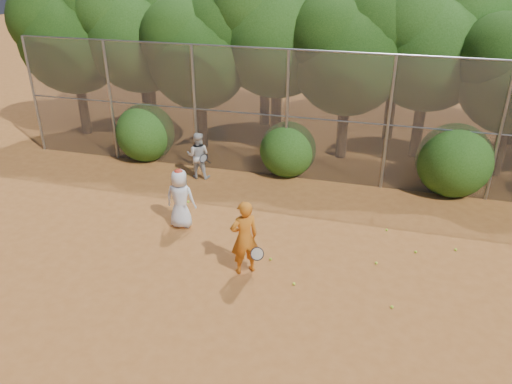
% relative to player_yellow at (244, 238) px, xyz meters
% --- Properties ---
extents(ground, '(80.00, 80.00, 0.00)m').
position_rel_player_yellow_xyz_m(ground, '(0.75, -0.66, -0.89)').
color(ground, '#9A5522').
rests_on(ground, ground).
extents(fence_back, '(20.05, 0.09, 4.03)m').
position_rel_player_yellow_xyz_m(fence_back, '(0.63, 5.34, 1.16)').
color(fence_back, gray).
rests_on(fence_back, ground).
extents(tree_0, '(4.38, 3.81, 6.00)m').
position_rel_player_yellow_xyz_m(tree_0, '(-8.69, 7.38, 3.04)').
color(tree_0, black).
rests_on(tree_0, ground).
extents(tree_1, '(4.64, 4.03, 6.35)m').
position_rel_player_yellow_xyz_m(tree_1, '(-6.19, 7.88, 3.28)').
color(tree_1, black).
rests_on(tree_1, ground).
extents(tree_2, '(3.99, 3.47, 5.47)m').
position_rel_player_yellow_xyz_m(tree_2, '(-3.70, 7.18, 2.70)').
color(tree_2, black).
rests_on(tree_2, ground).
extents(tree_3, '(4.89, 4.26, 6.70)m').
position_rel_player_yellow_xyz_m(tree_3, '(-1.18, 8.19, 3.51)').
color(tree_3, black).
rests_on(tree_3, ground).
extents(tree_4, '(4.19, 3.64, 5.73)m').
position_rel_player_yellow_xyz_m(tree_4, '(1.31, 7.58, 2.87)').
color(tree_4, black).
rests_on(tree_4, ground).
extents(tree_5, '(4.51, 3.92, 6.17)m').
position_rel_player_yellow_xyz_m(tree_5, '(3.81, 8.38, 3.16)').
color(tree_5, black).
rests_on(tree_5, ground).
extents(tree_9, '(4.83, 4.20, 6.62)m').
position_rel_player_yellow_xyz_m(tree_9, '(-7.18, 10.19, 3.45)').
color(tree_9, black).
rests_on(tree_9, ground).
extents(tree_10, '(5.15, 4.48, 7.06)m').
position_rel_player_yellow_xyz_m(tree_10, '(-2.18, 10.39, 3.74)').
color(tree_10, black).
rests_on(tree_10, ground).
extents(tree_11, '(4.64, 4.03, 6.35)m').
position_rel_player_yellow_xyz_m(tree_11, '(2.81, 9.98, 3.28)').
color(tree_11, black).
rests_on(tree_11, ground).
extents(bush_0, '(2.00, 2.00, 2.00)m').
position_rel_player_yellow_xyz_m(bush_0, '(-5.25, 5.64, 0.11)').
color(bush_0, '#204912').
rests_on(bush_0, ground).
extents(bush_1, '(1.80, 1.80, 1.80)m').
position_rel_player_yellow_xyz_m(bush_1, '(-0.25, 5.64, 0.01)').
color(bush_1, '#204912').
rests_on(bush_1, ground).
extents(bush_2, '(2.20, 2.20, 2.20)m').
position_rel_player_yellow_xyz_m(bush_2, '(4.75, 5.64, 0.21)').
color(bush_2, '#204912').
rests_on(bush_2, ground).
extents(player_yellow, '(0.90, 0.73, 1.78)m').
position_rel_player_yellow_xyz_m(player_yellow, '(0.00, 0.00, 0.00)').
color(player_yellow, '#C86817').
rests_on(player_yellow, ground).
extents(player_teen, '(0.81, 0.55, 1.63)m').
position_rel_player_yellow_xyz_m(player_teen, '(-2.19, 1.53, -0.08)').
color(player_teen, silver).
rests_on(player_teen, ground).
extents(player_white, '(0.88, 0.79, 1.50)m').
position_rel_player_yellow_xyz_m(player_white, '(-2.89, 4.55, -0.14)').
color(player_white, silver).
rests_on(player_white, ground).
extents(ball_0, '(0.07, 0.07, 0.07)m').
position_rel_player_yellow_xyz_m(ball_0, '(2.87, 1.07, -0.85)').
color(ball_0, '#B7DA27').
rests_on(ball_0, ground).
extents(ball_1, '(0.07, 0.07, 0.07)m').
position_rel_player_yellow_xyz_m(ball_1, '(4.70, 2.18, -0.85)').
color(ball_1, '#B7DA27').
rests_on(ball_1, ground).
extents(ball_2, '(0.07, 0.07, 0.07)m').
position_rel_player_yellow_xyz_m(ball_2, '(1.19, -0.22, -0.85)').
color(ball_2, '#B7DA27').
rests_on(ball_2, ground).
extents(ball_3, '(0.07, 0.07, 0.07)m').
position_rel_player_yellow_xyz_m(ball_3, '(3.28, -0.45, -0.85)').
color(ball_3, '#B7DA27').
rests_on(ball_3, ground).
extents(ball_4, '(0.07, 0.07, 0.07)m').
position_rel_player_yellow_xyz_m(ball_4, '(0.46, 0.57, -0.85)').
color(ball_4, '#B7DA27').
rests_on(ball_4, ground).
extents(ball_5, '(0.07, 0.07, 0.07)m').
position_rel_player_yellow_xyz_m(ball_5, '(3.04, 2.69, -0.85)').
color(ball_5, '#B7DA27').
rests_on(ball_5, ground).
extents(ball_6, '(0.07, 0.07, 0.07)m').
position_rel_player_yellow_xyz_m(ball_6, '(3.76, 1.81, -0.85)').
color(ball_6, '#B7DA27').
rests_on(ball_6, ground).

